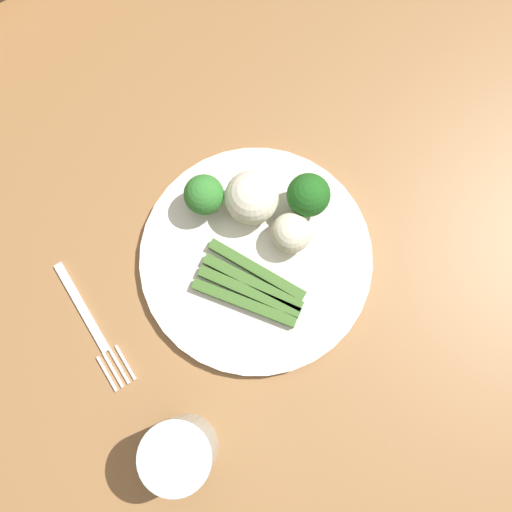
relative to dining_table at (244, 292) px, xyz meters
name	(u,v)px	position (x,y,z in m)	size (l,w,h in m)	color
ground_plane	(249,331)	(0.00, 0.00, -0.65)	(6.00, 6.00, 0.02)	gray
dining_table	(244,292)	(0.00, 0.00, 0.00)	(1.42, 0.96, 0.73)	olive
chair	(43,21)	(0.08, -0.62, -0.14)	(0.46, 0.46, 0.87)	#9E754C
plate	(256,258)	(-0.03, -0.02, 0.10)	(0.27, 0.27, 0.01)	silver
asparagus_bundle	(251,288)	(0.00, 0.02, 0.11)	(0.11, 0.13, 0.01)	#3D6626
broccoli_near_center	(308,195)	(-0.11, -0.04, 0.14)	(0.05, 0.05, 0.06)	#4C7F2B
broccoli_front	(204,195)	(-0.01, -0.10, 0.14)	(0.05, 0.05, 0.06)	#609E3D
cauliflower_left	(291,233)	(-0.07, -0.02, 0.13)	(0.05, 0.05, 0.05)	beige
cauliflower_back_right	(252,198)	(-0.05, -0.07, 0.14)	(0.06, 0.06, 0.06)	silver
fork	(92,326)	(0.18, -0.04, 0.09)	(0.03, 0.17, 0.00)	silver
water_glass	(181,452)	(0.14, 0.14, 0.14)	(0.07, 0.07, 0.09)	silver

